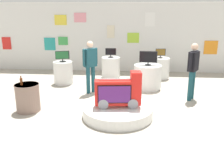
{
  "coord_description": "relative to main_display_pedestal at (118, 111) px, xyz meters",
  "views": [
    {
      "loc": [
        0.3,
        -5.93,
        2.45
      ],
      "look_at": [
        -0.21,
        0.23,
        0.76
      ],
      "focal_mm": 38.93,
      "sensor_mm": 36.0,
      "label": 1
    }
  ],
  "objects": [
    {
      "name": "tv_on_left_rear",
      "position": [
        -0.49,
        3.64,
        0.85
      ],
      "size": [
        0.4,
        0.2,
        0.35
      ],
      "color": "black",
      "rests_on": "display_pedestal_left_rear"
    },
    {
      "name": "display_pedestal_left_rear",
      "position": [
        -0.48,
        3.64,
        0.27
      ],
      "size": [
        0.7,
        0.7,
        0.78
      ],
      "primitive_type": "cylinder",
      "color": "silver",
      "rests_on": "ground"
    },
    {
      "name": "tv_on_far_right",
      "position": [
        1.39,
        3.68,
        0.85
      ],
      "size": [
        0.37,
        0.18,
        0.35
      ],
      "color": "black",
      "rests_on": "display_pedestal_far_right"
    },
    {
      "name": "back_wall_display",
      "position": [
        -0.0,
        4.75,
        1.3
      ],
      "size": [
        12.4,
        0.13,
        2.85
      ],
      "color": "silver",
      "rests_on": "ground"
    },
    {
      "name": "shopper_browsing_rear",
      "position": [
        2.03,
        1.36,
        0.83
      ],
      "size": [
        0.37,
        0.49,
        1.63
      ],
      "color": "#194751",
      "rests_on": "ground"
    },
    {
      "name": "novelty_firetruck_tv",
      "position": [
        0.02,
        -0.0,
        0.48
      ],
      "size": [
        1.11,
        0.46,
        0.86
      ],
      "color": "gray",
      "rests_on": "main_display_pedestal"
    },
    {
      "name": "tv_on_center_rear",
      "position": [
        -2.08,
        2.66,
        0.86
      ],
      "size": [
        0.47,
        0.22,
        0.38
      ],
      "color": "black",
      "rests_on": "display_pedestal_center_rear"
    },
    {
      "name": "side_table_round",
      "position": [
        -2.3,
        0.16,
        0.24
      ],
      "size": [
        0.61,
        0.61,
        0.71
      ],
      "color": "gray",
      "rests_on": "ground"
    },
    {
      "name": "tv_on_right_rear",
      "position": [
        0.85,
        2.34,
        0.91
      ],
      "size": [
        0.57,
        0.2,
        0.46
      ],
      "color": "black",
      "rests_on": "display_pedestal_right_rear"
    },
    {
      "name": "bottle_on_side_table",
      "position": [
        -2.39,
        0.08,
        0.68
      ],
      "size": [
        0.06,
        0.06,
        0.23
      ],
      "color": "brown",
      "rests_on": "side_table_round"
    },
    {
      "name": "main_display_pedestal",
      "position": [
        0.0,
        0.0,
        0.0
      ],
      "size": [
        1.7,
        1.7,
        0.25
      ],
      "primitive_type": "cylinder",
      "color": "silver",
      "rests_on": "ground"
    },
    {
      "name": "ground_plane",
      "position": [
        0.01,
        0.47,
        -0.12
      ],
      "size": [
        30.0,
        30.0,
        0.0
      ],
      "primitive_type": "plane",
      "color": "#A8A091"
    },
    {
      "name": "shopper_browsing_near_truck",
      "position": [
        -0.95,
        1.73,
        0.82
      ],
      "size": [
        0.4,
        0.44,
        1.62
      ],
      "color": "#194751",
      "rests_on": "ground"
    },
    {
      "name": "display_pedestal_far_right",
      "position": [
        1.39,
        3.69,
        0.27
      ],
      "size": [
        0.72,
        0.72,
        0.78
      ],
      "primitive_type": "cylinder",
      "color": "silver",
      "rests_on": "ground"
    },
    {
      "name": "display_pedestal_right_rear",
      "position": [
        0.85,
        2.35,
        0.27
      ],
      "size": [
        0.9,
        0.9,
        0.78
      ],
      "primitive_type": "cylinder",
      "color": "silver",
      "rests_on": "ground"
    },
    {
      "name": "display_pedestal_center_rear",
      "position": [
        -2.08,
        2.67,
        0.27
      ],
      "size": [
        0.67,
        0.67,
        0.78
      ],
      "primitive_type": "cylinder",
      "color": "silver",
      "rests_on": "ground"
    }
  ]
}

